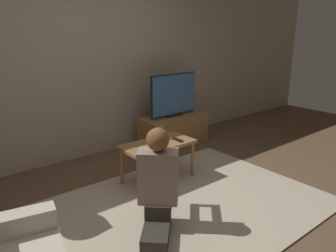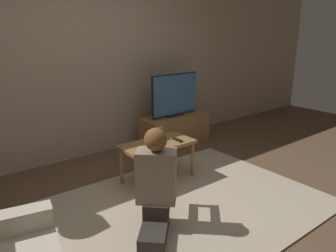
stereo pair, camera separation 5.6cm
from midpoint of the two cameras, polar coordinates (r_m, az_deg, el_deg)
The scene contains 9 objects.
ground_plane at distance 3.34m, azimuth 1.21°, elevation -14.42°, with size 10.00×10.00×0.00m, color brown.
wall_back at distance 4.52m, azimuth -14.91°, elevation 10.80°, with size 10.00×0.06×2.60m.
rug at distance 3.33m, azimuth 1.21°, elevation -14.30°, with size 2.95×2.02×0.02m.
tv_stand at distance 4.99m, azimuth 0.65°, elevation -0.78°, with size 1.02×0.48×0.45m.
tv at distance 4.85m, azimuth 0.64°, elevation 5.41°, with size 0.82×0.08×0.64m.
coffee_table at distance 3.75m, azimuth -2.22°, elevation -3.79°, with size 0.85×0.43×0.47m.
person_kneeling at distance 2.85m, azimuth -2.32°, elevation -9.50°, with size 0.73×0.75×0.92m.
picture_frame at distance 3.82m, azimuth -2.02°, elevation -1.30°, with size 0.11×0.01×0.15m.
remote at distance 3.80m, azimuth 1.29°, elevation -2.43°, with size 0.04×0.15×0.02m.
Camera 1 is at (-1.87, -2.16, 1.73)m, focal length 35.00 mm.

